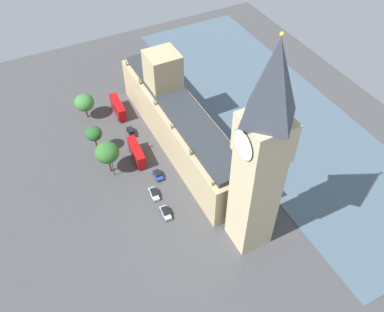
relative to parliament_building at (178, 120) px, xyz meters
The scene contains 15 objects.
ground_plane 8.62m from the parliament_building, 42.29° to the left, with size 143.76×143.76×0.00m, color #424244.
river_thames 35.02m from the parliament_building, behind, with size 41.71×129.38×0.25m, color #475B6B.
parliament_building is the anchor object (origin of this frame).
clock_tower 44.36m from the parliament_building, 90.23° to the left, with size 9.41×9.41×56.24m.
double_decker_bus_corner 24.63m from the parliament_building, 59.82° to the right, with size 3.08×10.61×4.75m.
car_black_leading 17.01m from the parliament_building, 38.59° to the right, with size 1.97×4.69×1.74m.
double_decker_bus_by_river_gate 15.48m from the parliament_building, ahead, with size 3.33×10.66×4.75m.
car_blue_trailing 17.65m from the parliament_building, 42.55° to the left, with size 2.05×4.30×1.74m.
car_white_kerbside 23.95m from the parliament_building, 46.98° to the left, with size 2.24×4.69×1.74m.
car_silver_near_tower 29.34m from the parliament_building, 57.18° to the left, with size 2.13×4.72×1.74m.
pedestrian_opposite_hall 11.92m from the parliament_building, ahead, with size 0.57×0.46×1.59m.
plane_tree_under_trees 24.93m from the parliament_building, 17.04° to the right, with size 4.84×4.84×8.91m.
plane_tree_far_end 32.42m from the parliament_building, 47.45° to the right, with size 6.29×6.29×8.58m.
plane_tree_midblock 23.17m from the parliament_building, ahead, with size 6.77×6.77×10.41m.
street_lamp_slot_10 23.47m from the parliament_building, 11.65° to the left, with size 0.56×0.56×6.48m.
Camera 1 is at (36.40, 82.18, 88.17)m, focal length 38.43 mm.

